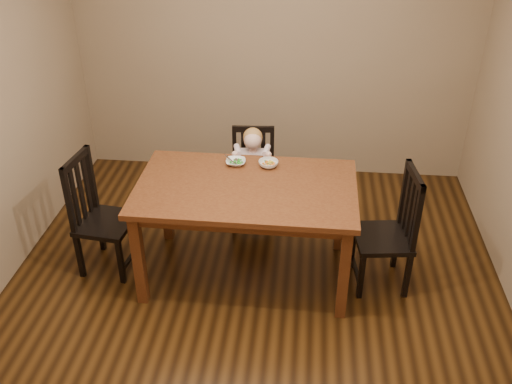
# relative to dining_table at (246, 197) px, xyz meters

# --- Properties ---
(room) EXTENTS (4.01, 4.01, 2.71)m
(room) POSITION_rel_dining_table_xyz_m (0.08, -0.17, 0.61)
(room) COLOR #44280E
(room) RESTS_ON ground
(dining_table) EXTENTS (1.69, 1.02, 0.84)m
(dining_table) POSITION_rel_dining_table_xyz_m (0.00, 0.00, 0.00)
(dining_table) COLOR #472210
(dining_table) RESTS_ON room
(chair_child) EXTENTS (0.42, 0.40, 0.91)m
(chair_child) POSITION_rel_dining_table_xyz_m (-0.03, 0.80, -0.30)
(chair_child) COLOR black
(chair_child) RESTS_ON room
(chair_left) EXTENTS (0.47, 0.49, 1.02)m
(chair_left) POSITION_rel_dining_table_xyz_m (-1.19, -0.01, -0.26)
(chair_left) COLOR black
(chair_left) RESTS_ON room
(chair_right) EXTENTS (0.47, 0.49, 1.02)m
(chair_right) POSITION_rel_dining_table_xyz_m (1.12, 0.00, -0.25)
(chair_right) COLOR black
(chair_right) RESTS_ON room
(toddler) EXTENTS (0.32, 0.39, 0.51)m
(toddler) POSITION_rel_dining_table_xyz_m (-0.03, 0.75, -0.17)
(toddler) COLOR silver
(toddler) RESTS_ON chair_child
(bowl_peas) EXTENTS (0.16, 0.16, 0.04)m
(bowl_peas) POSITION_rel_dining_table_xyz_m (-0.12, 0.33, 0.12)
(bowl_peas) COLOR silver
(bowl_peas) RESTS_ON dining_table
(bowl_veg) EXTENTS (0.19, 0.19, 0.05)m
(bowl_veg) POSITION_rel_dining_table_xyz_m (0.14, 0.32, 0.12)
(bowl_veg) COLOR silver
(bowl_veg) RESTS_ON dining_table
(fork) EXTENTS (0.11, 0.09, 0.05)m
(fork) POSITION_rel_dining_table_xyz_m (-0.16, 0.31, 0.14)
(fork) COLOR silver
(fork) RESTS_ON bowl_peas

